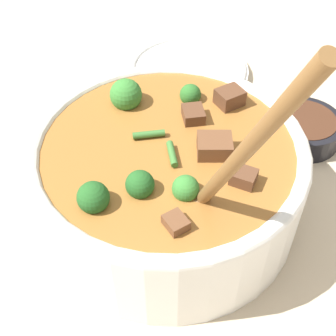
% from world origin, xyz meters
% --- Properties ---
extents(ground_plane, '(4.00, 4.00, 0.00)m').
position_xyz_m(ground_plane, '(0.00, 0.00, 0.00)').
color(ground_plane, '#C6B293').
extents(stew_bowl, '(0.29, 0.33, 0.31)m').
position_xyz_m(stew_bowl, '(0.00, -0.00, 0.06)').
color(stew_bowl, white).
rests_on(stew_bowl, ground_plane).
extents(condiment_bowl, '(0.10, 0.10, 0.03)m').
position_xyz_m(condiment_bowl, '(0.21, 0.07, 0.02)').
color(condiment_bowl, black).
rests_on(condiment_bowl, ground_plane).
extents(empty_plate, '(0.19, 0.19, 0.02)m').
position_xyz_m(empty_plate, '(0.10, 0.25, 0.01)').
color(empty_plate, white).
rests_on(empty_plate, ground_plane).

